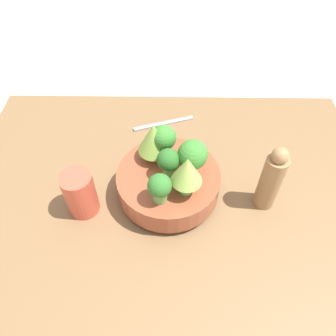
{
  "coord_description": "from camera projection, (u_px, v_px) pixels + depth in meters",
  "views": [
    {
      "loc": [
        -0.01,
        0.4,
        0.63
      ],
      "look_at": [
        0.0,
        -0.03,
        0.12
      ],
      "focal_mm": 35.0,
      "sensor_mm": 36.0,
      "label": 1
    }
  ],
  "objects": [
    {
      "name": "cup",
      "position": [
        80.0,
        193.0,
        0.66
      ],
      "size": [
        0.06,
        0.06,
        0.1
      ],
      "color": "#C64C38",
      "rests_on": "table"
    },
    {
      "name": "broccoli_floret_center",
      "position": [
        168.0,
        161.0,
        0.65
      ],
      "size": [
        0.05,
        0.05,
        0.07
      ],
      "color": "#6BA34C",
      "rests_on": "bowl"
    },
    {
      "name": "broccoli_floret_left",
      "position": [
        193.0,
        155.0,
        0.65
      ],
      "size": [
        0.06,
        0.06,
        0.08
      ],
      "color": "#7AB256",
      "rests_on": "bowl"
    },
    {
      "name": "pepper_mill",
      "position": [
        271.0,
        179.0,
        0.66
      ],
      "size": [
        0.04,
        0.04,
        0.16
      ],
      "color": "#997047",
      "rests_on": "table"
    },
    {
      "name": "ground_plane",
      "position": [
        168.0,
        214.0,
        0.74
      ],
      "size": [
        6.0,
        6.0,
        0.0
      ],
      "primitive_type": "plane",
      "color": "silver"
    },
    {
      "name": "broccoli_floret_back",
      "position": [
        160.0,
        187.0,
        0.61
      ],
      "size": [
        0.05,
        0.05,
        0.07
      ],
      "color": "#609347",
      "rests_on": "bowl"
    },
    {
      "name": "broccoli_floret_front",
      "position": [
        164.0,
        138.0,
        0.67
      ],
      "size": [
        0.05,
        0.05,
        0.08
      ],
      "color": "#6BA34C",
      "rests_on": "bowl"
    },
    {
      "name": "bowl",
      "position": [
        168.0,
        183.0,
        0.7
      ],
      "size": [
        0.22,
        0.22,
        0.07
      ],
      "color": "brown",
      "rests_on": "table"
    },
    {
      "name": "romanesco_piece_near",
      "position": [
        154.0,
        138.0,
        0.67
      ],
      "size": [
        0.07,
        0.07,
        0.09
      ],
      "color": "#609347",
      "rests_on": "bowl"
    },
    {
      "name": "romanesco_piece_far",
      "position": [
        187.0,
        171.0,
        0.6
      ],
      "size": [
        0.06,
        0.06,
        0.1
      ],
      "color": "#6BA34C",
      "rests_on": "bowl"
    },
    {
      "name": "table",
      "position": [
        168.0,
        209.0,
        0.72
      ],
      "size": [
        0.94,
        0.76,
        0.04
      ],
      "color": "brown",
      "rests_on": "ground_plane"
    },
    {
      "name": "fork",
      "position": [
        164.0,
        124.0,
        0.88
      ],
      "size": [
        0.16,
        0.06,
        0.01
      ],
      "color": "#B2B2B7",
      "rests_on": "table"
    }
  ]
}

